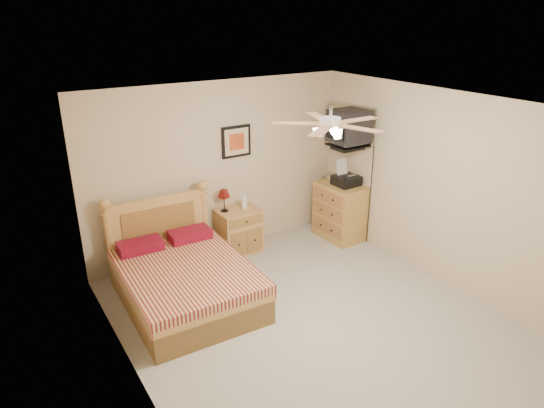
% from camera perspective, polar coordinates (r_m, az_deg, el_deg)
% --- Properties ---
extents(floor, '(4.50, 4.50, 0.00)m').
position_cam_1_polar(floor, '(5.85, 4.56, -13.45)').
color(floor, '#9E998E').
rests_on(floor, ground).
extents(ceiling, '(4.00, 4.50, 0.04)m').
position_cam_1_polar(ceiling, '(4.86, 5.45, 11.41)').
color(ceiling, white).
rests_on(ceiling, ground).
extents(wall_back, '(4.00, 0.04, 2.50)m').
position_cam_1_polar(wall_back, '(7.03, -6.17, 4.14)').
color(wall_back, '#C4AE90').
rests_on(wall_back, ground).
extents(wall_front, '(4.00, 0.04, 2.50)m').
position_cam_1_polar(wall_front, '(3.92, 25.73, -13.36)').
color(wall_front, '#C4AE90').
rests_on(wall_front, ground).
extents(wall_left, '(0.04, 4.50, 2.50)m').
position_cam_1_polar(wall_left, '(4.43, -16.38, -7.76)').
color(wall_left, '#C4AE90').
rests_on(wall_left, ground).
extents(wall_right, '(0.04, 4.50, 2.50)m').
position_cam_1_polar(wall_right, '(6.56, 19.06, 1.74)').
color(wall_right, '#C4AE90').
rests_on(wall_right, ground).
extents(bed, '(1.48, 1.91, 1.21)m').
position_cam_1_polar(bed, '(5.92, -10.25, -6.40)').
color(bed, '#BC8A43').
rests_on(bed, ground).
extents(nightstand, '(0.62, 0.47, 0.66)m').
position_cam_1_polar(nightstand, '(7.22, -3.95, -3.11)').
color(nightstand, '#9D673F').
rests_on(nightstand, ground).
extents(table_lamp, '(0.24, 0.24, 0.33)m').
position_cam_1_polar(table_lamp, '(6.99, -5.66, 0.43)').
color(table_lamp, '#60120E').
rests_on(table_lamp, nightstand).
extents(lotion_bottle, '(0.11, 0.11, 0.24)m').
position_cam_1_polar(lotion_bottle, '(7.07, -3.29, 0.37)').
color(lotion_bottle, silver).
rests_on(lotion_bottle, nightstand).
extents(framed_picture, '(0.46, 0.04, 0.46)m').
position_cam_1_polar(framed_picture, '(7.02, -4.24, 7.35)').
color(framed_picture, black).
rests_on(framed_picture, wall_back).
extents(dresser, '(0.55, 0.77, 0.89)m').
position_cam_1_polar(dresser, '(7.67, 8.03, -0.83)').
color(dresser, olive).
rests_on(dresser, ground).
extents(fax_machine, '(0.36, 0.38, 0.38)m').
position_cam_1_polar(fax_machine, '(7.44, 8.78, 3.61)').
color(fax_machine, black).
rests_on(fax_machine, dresser).
extents(magazine_lower, '(0.25, 0.31, 0.03)m').
position_cam_1_polar(magazine_lower, '(7.72, 6.68, 3.01)').
color(magazine_lower, beige).
rests_on(magazine_lower, dresser).
extents(magazine_upper, '(0.29, 0.33, 0.02)m').
position_cam_1_polar(magazine_upper, '(7.71, 6.80, 3.18)').
color(magazine_upper, gray).
rests_on(magazine_upper, magazine_lower).
extents(wall_tv, '(0.56, 0.46, 0.58)m').
position_cam_1_polar(wall_tv, '(7.10, 9.94, 8.83)').
color(wall_tv, black).
rests_on(wall_tv, wall_right).
extents(ceiling_fan, '(1.14, 1.14, 0.28)m').
position_cam_1_polar(ceiling_fan, '(4.73, 6.88, 9.34)').
color(ceiling_fan, white).
rests_on(ceiling_fan, ceiling).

